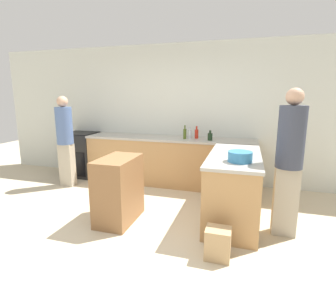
{
  "coord_description": "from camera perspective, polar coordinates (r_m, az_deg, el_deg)",
  "views": [
    {
      "loc": [
        1.41,
        -2.65,
        1.72
      ],
      "look_at": [
        0.32,
        0.98,
        0.97
      ],
      "focal_mm": 28.0,
      "sensor_mm": 36.0,
      "label": 1
    }
  ],
  "objects": [
    {
      "name": "person_at_peninsula",
      "position": [
        3.44,
        24.89,
        -2.07
      ],
      "size": [
        0.31,
        0.31,
        1.81
      ],
      "color": "#ADA38E",
      "rests_on": "ground_plane"
    },
    {
      "name": "vinegar_bottle_clear",
      "position": [
        4.91,
        4.69,
        2.83
      ],
      "size": [
        0.07,
        0.07,
        0.21
      ],
      "color": "silver",
      "rests_on": "counter_back"
    },
    {
      "name": "olive_oil_bottle",
      "position": [
        4.86,
        3.68,
        2.96
      ],
      "size": [
        0.06,
        0.06,
        0.25
      ],
      "color": "#475B1E",
      "rests_on": "counter_back"
    },
    {
      "name": "wall_back",
      "position": [
        5.3,
        1.27,
        7.24
      ],
      "size": [
        8.0,
        0.06,
        2.7
      ],
      "color": "silver",
      "rests_on": "ground_plane"
    },
    {
      "name": "range_oven",
      "position": [
        5.98,
        -18.36,
        -1.46
      ],
      "size": [
        0.7,
        0.63,
        0.93
      ],
      "color": "black",
      "rests_on": "ground_plane"
    },
    {
      "name": "hot_sauce_bottle",
      "position": [
        4.93,
        6.23,
        2.92
      ],
      "size": [
        0.07,
        0.07,
        0.23
      ],
      "color": "red",
      "rests_on": "counter_back"
    },
    {
      "name": "ground_plane",
      "position": [
        3.47,
        -10.32,
        -18.75
      ],
      "size": [
        14.0,
        14.0,
        0.0
      ],
      "primitive_type": "plane",
      "color": "beige"
    },
    {
      "name": "counter_back",
      "position": [
        5.11,
        0.18,
        -3.0
      ],
      "size": [
        3.26,
        0.67,
        0.92
      ],
      "color": "tan",
      "rests_on": "ground_plane"
    },
    {
      "name": "paper_bag",
      "position": [
        3.02,
        10.8,
        -19.91
      ],
      "size": [
        0.27,
        0.23,
        0.34
      ],
      "color": "tan",
      "rests_on": "ground_plane"
    },
    {
      "name": "counter_peninsula",
      "position": [
        3.85,
        14.06,
        -8.22
      ],
      "size": [
        0.69,
        1.63,
        0.92
      ],
      "color": "tan",
      "rests_on": "ground_plane"
    },
    {
      "name": "wine_bottle_dark",
      "position": [
        4.75,
        9.14,
        2.28
      ],
      "size": [
        0.09,
        0.09,
        0.18
      ],
      "color": "black",
      "rests_on": "counter_back"
    },
    {
      "name": "mixing_bowl",
      "position": [
        3.31,
        15.4,
        -2.04
      ],
      "size": [
        0.29,
        0.29,
        0.13
      ],
      "color": "teal",
      "rests_on": "counter_peninsula"
    },
    {
      "name": "person_by_range",
      "position": [
        5.27,
        -21.49,
        1.91
      ],
      "size": [
        0.3,
        0.3,
        1.7
      ],
      "color": "#ADA38E",
      "rests_on": "ground_plane"
    },
    {
      "name": "island_table",
      "position": [
        3.7,
        -10.7,
        -9.09
      ],
      "size": [
        0.45,
        0.74,
        0.89
      ],
      "color": "brown",
      "rests_on": "ground_plane"
    }
  ]
}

